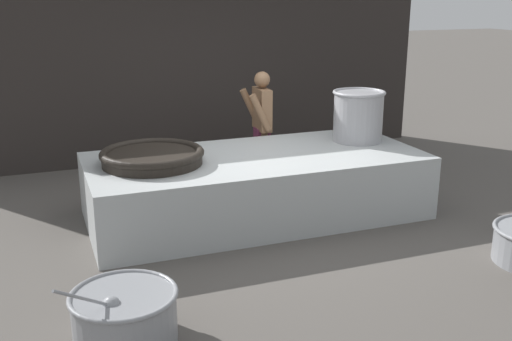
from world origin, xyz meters
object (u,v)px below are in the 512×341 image
giant_wok_near (152,156)px  prep_bowl_vegetables (125,314)px  stock_pot (358,115)px  cook (261,124)px

giant_wok_near → prep_bowl_vegetables: (-0.70, -2.28, -0.62)m
giant_wok_near → prep_bowl_vegetables: giant_wok_near is taller
stock_pot → prep_bowl_vegetables: bearing=-144.7°
stock_pot → prep_bowl_vegetables: size_ratio=0.72×
giant_wok_near → stock_pot: bearing=3.2°
giant_wok_near → cook: (1.76, 1.14, 0.01)m
giant_wok_near → prep_bowl_vegetables: 2.46m
cook → giant_wok_near: bearing=36.9°
giant_wok_near → stock_pot: size_ratio=1.73×
prep_bowl_vegetables → giant_wok_near: bearing=72.9°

